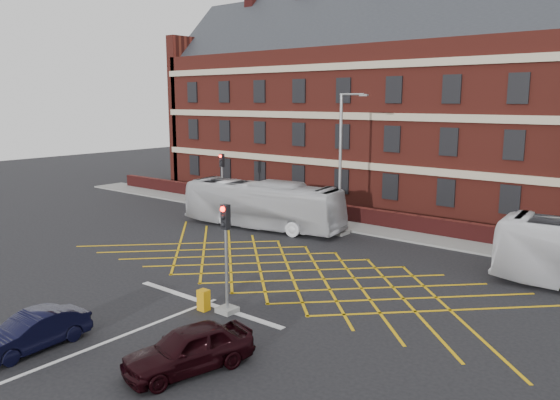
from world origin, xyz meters
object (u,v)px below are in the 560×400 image
Objects in this scene: direction_signs at (236,189)px; car_maroon at (189,349)px; car_navy at (32,332)px; traffic_light_near at (226,269)px; bus_left at (263,205)px; street_lamp at (341,188)px; utility_cabinet at (204,300)px; traffic_light_far at (222,188)px.

car_maroon is at bearing -49.64° from direction_signs.
car_navy is 24.86m from direction_signs.
traffic_light_near reaches higher than car_maroon.
car_navy is (5.47, -17.99, -0.90)m from bus_left.
bus_left is 1.28× the size of street_lamp.
street_lamp reaches higher than utility_cabinet.
utility_cabinet is (2.55, -13.77, -2.48)m from street_lamp.
utility_cabinet is at bearing -47.36° from traffic_light_far.
utility_cabinet is (1.90, 5.90, -0.20)m from car_navy.
car_maroon is at bearing -71.72° from street_lamp.
direction_signs is (-11.63, 21.96, 0.76)m from car_navy.
car_maroon is 1.85× the size of direction_signs.
direction_signs reaches higher than car_navy.
car_navy is at bearing -140.17° from car_maroon.
traffic_light_near reaches higher than bus_left.
direction_signs is at bearing 49.17° from bus_left.
car_maroon is 0.48× the size of street_lamp.
street_lamp is at bearing 100.49° from utility_cabinet.
utility_cabinet is at bearing -154.52° from traffic_light_near.
traffic_light_far is (-16.23, 17.76, 1.07)m from car_maroon.
traffic_light_near is at bearing -47.38° from direction_signs.
car_navy is at bearing -88.10° from street_lamp.
car_maroon reaches higher than car_navy.
bus_left is 6.04m from traffic_light_far.
traffic_light_near is at bearing 25.48° from utility_cabinet.
car_navy is 19.81m from street_lamp.
car_navy is 22.97m from traffic_light_far.
bus_left reaches higher than utility_cabinet.
traffic_light_far is (-13.91, 13.75, 0.00)m from traffic_light_near.
traffic_light_near is at bearing 63.31° from car_navy.
traffic_light_far is at bearing 132.64° from utility_cabinet.
bus_left is 5.28m from street_lamp.
traffic_light_far is 0.50× the size of street_lamp.
street_lamp is (-0.65, 19.66, 2.28)m from car_navy.
traffic_light_near is (8.24, -11.68, 0.25)m from bus_left.
direction_signs is at bearing 130.10° from utility_cabinet.
car_navy is 4.49× the size of utility_cabinet.
bus_left is 2.91× the size of car_navy.
street_lamp is 3.87× the size of direction_signs.
direction_signs is (-16.71, 19.67, 0.69)m from car_maroon.
street_lamp is at bearing -11.81° from direction_signs.
utility_cabinet is (13.04, -14.16, -1.35)m from traffic_light_far.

